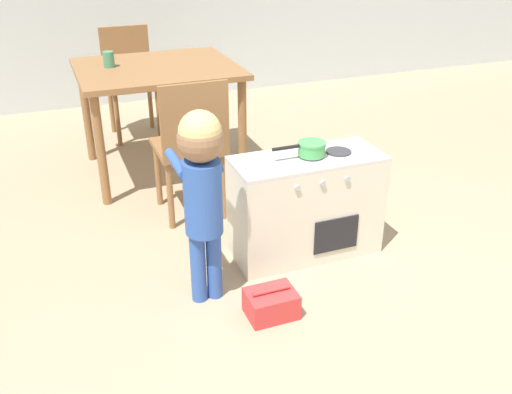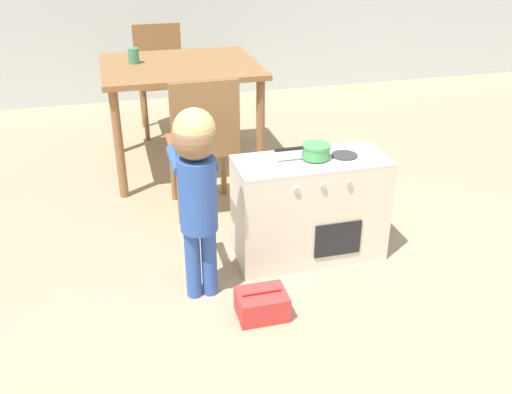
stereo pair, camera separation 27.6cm
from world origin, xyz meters
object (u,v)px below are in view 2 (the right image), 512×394
(toy_pot, at_px, (315,150))
(child_figure, at_px, (196,174))
(cup_on_table, at_px, (134,56))
(dining_table, at_px, (181,78))
(toy_basket, at_px, (262,304))
(dining_chair_far, at_px, (161,75))
(dining_chair_near, at_px, (203,142))
(play_kitchen, at_px, (310,208))

(toy_pot, distance_m, child_figure, 0.66)
(toy_pot, relative_size, cup_on_table, 2.80)
(dining_table, bearing_deg, child_figure, -95.50)
(toy_basket, bearing_deg, dining_table, 92.71)
(child_figure, height_order, cup_on_table, child_figure)
(toy_pot, relative_size, dining_chair_far, 0.33)
(dining_chair_far, xyz_separation_m, cup_on_table, (-0.23, -0.73, 0.33))
(toy_pot, relative_size, dining_chair_near, 0.33)
(dining_table, bearing_deg, dining_chair_near, -88.80)
(play_kitchen, xyz_separation_m, dining_chair_far, (-0.52, 2.16, 0.18))
(dining_table, xyz_separation_m, cup_on_table, (-0.29, 0.08, 0.15))
(play_kitchen, bearing_deg, dining_table, 108.98)
(child_figure, distance_m, dining_chair_near, 0.84)
(toy_basket, bearing_deg, child_figure, 134.53)
(toy_pot, height_order, dining_chair_far, dining_chair_far)
(dining_table, height_order, dining_chair_far, dining_chair_far)
(child_figure, distance_m, cup_on_table, 1.64)
(play_kitchen, height_order, dining_table, dining_table)
(toy_basket, xyz_separation_m, cup_on_table, (-0.37, 1.86, 0.73))
(play_kitchen, xyz_separation_m, toy_pot, (0.01, 0.00, 0.32))
(dining_chair_near, bearing_deg, cup_on_table, 110.41)
(child_figure, relative_size, toy_basket, 4.17)
(toy_pot, height_order, dining_chair_near, dining_chair_near)
(child_figure, bearing_deg, dining_chair_near, 78.47)
(play_kitchen, relative_size, toy_basket, 3.45)
(dining_chair_near, height_order, dining_chair_far, same)
(child_figure, bearing_deg, toy_basket, -45.47)
(dining_table, bearing_deg, toy_pot, -70.46)
(play_kitchen, xyz_separation_m, cup_on_table, (-0.75, 1.42, 0.52))
(play_kitchen, relative_size, child_figure, 0.83)
(toy_basket, xyz_separation_m, dining_chair_near, (-0.07, 1.04, 0.40))
(toy_pot, xyz_separation_m, child_figure, (-0.62, -0.20, 0.03))
(toy_basket, bearing_deg, play_kitchen, 49.49)
(dining_table, bearing_deg, cup_on_table, 163.99)
(toy_pot, bearing_deg, dining_table, 109.54)
(cup_on_table, bearing_deg, play_kitchen, -62.17)
(child_figure, bearing_deg, cup_on_table, 94.98)
(toy_pot, relative_size, child_figure, 0.31)
(child_figure, bearing_deg, play_kitchen, 18.51)
(child_figure, xyz_separation_m, dining_chair_far, (0.09, 2.36, -0.17))
(dining_chair_near, bearing_deg, dining_chair_far, 92.62)
(toy_pot, xyz_separation_m, dining_table, (-0.47, 1.34, 0.04))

